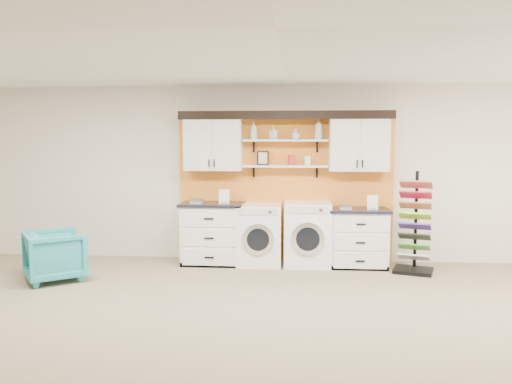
# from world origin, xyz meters

# --- Properties ---
(floor) EXTENTS (10.00, 10.00, 0.00)m
(floor) POSITION_xyz_m (0.00, 0.00, 0.00)
(floor) COLOR #837558
(floor) RESTS_ON ground
(ceiling) EXTENTS (10.00, 10.00, 0.00)m
(ceiling) POSITION_xyz_m (0.00, 0.00, 2.80)
(ceiling) COLOR white
(ceiling) RESTS_ON wall_back
(wall_back) EXTENTS (10.00, 0.00, 10.00)m
(wall_back) POSITION_xyz_m (0.00, 4.00, 1.40)
(wall_back) COLOR beige
(wall_back) RESTS_ON floor
(accent_panel) EXTENTS (3.40, 0.07, 2.40)m
(accent_panel) POSITION_xyz_m (0.00, 3.96, 1.20)
(accent_panel) COLOR orange
(accent_panel) RESTS_ON wall_back
(upper_cabinet_left) EXTENTS (0.90, 0.35, 0.84)m
(upper_cabinet_left) POSITION_xyz_m (-1.13, 3.79, 1.88)
(upper_cabinet_left) COLOR white
(upper_cabinet_left) RESTS_ON wall_back
(upper_cabinet_right) EXTENTS (0.90, 0.35, 0.84)m
(upper_cabinet_right) POSITION_xyz_m (1.13, 3.79, 1.88)
(upper_cabinet_right) COLOR white
(upper_cabinet_right) RESTS_ON wall_back
(shelf_lower) EXTENTS (1.32, 0.28, 0.03)m
(shelf_lower) POSITION_xyz_m (0.00, 3.80, 1.53)
(shelf_lower) COLOR white
(shelf_lower) RESTS_ON wall_back
(shelf_upper) EXTENTS (1.32, 0.28, 0.03)m
(shelf_upper) POSITION_xyz_m (0.00, 3.80, 1.93)
(shelf_upper) COLOR white
(shelf_upper) RESTS_ON wall_back
(crown_molding) EXTENTS (3.30, 0.41, 0.13)m
(crown_molding) POSITION_xyz_m (0.00, 3.81, 2.33)
(crown_molding) COLOR black
(crown_molding) RESTS_ON wall_back
(picture_frame) EXTENTS (0.18, 0.02, 0.22)m
(picture_frame) POSITION_xyz_m (-0.35, 3.85, 1.66)
(picture_frame) COLOR black
(picture_frame) RESTS_ON shelf_lower
(canister_red) EXTENTS (0.11, 0.11, 0.16)m
(canister_red) POSITION_xyz_m (0.10, 3.80, 1.62)
(canister_red) COLOR red
(canister_red) RESTS_ON shelf_lower
(canister_cream) EXTENTS (0.10, 0.10, 0.14)m
(canister_cream) POSITION_xyz_m (0.35, 3.80, 1.61)
(canister_cream) COLOR silver
(canister_cream) RESTS_ON shelf_lower
(base_cabinet_left) EXTENTS (0.98, 0.66, 0.96)m
(base_cabinet_left) POSITION_xyz_m (-1.13, 3.64, 0.48)
(base_cabinet_left) COLOR white
(base_cabinet_left) RESTS_ON floor
(base_cabinet_right) EXTENTS (0.91, 0.66, 0.90)m
(base_cabinet_right) POSITION_xyz_m (1.13, 3.64, 0.45)
(base_cabinet_right) COLOR white
(base_cabinet_right) RESTS_ON floor
(washer) EXTENTS (0.68, 0.71, 0.95)m
(washer) POSITION_xyz_m (-0.39, 3.64, 0.47)
(washer) COLOR white
(washer) RESTS_ON floor
(dryer) EXTENTS (0.71, 0.71, 0.99)m
(dryer) POSITION_xyz_m (0.35, 3.64, 0.49)
(dryer) COLOR white
(dryer) RESTS_ON floor
(sample_rack) EXTENTS (0.65, 0.60, 1.48)m
(sample_rack) POSITION_xyz_m (1.91, 3.35, 0.49)
(sample_rack) COLOR black
(sample_rack) RESTS_ON floor
(armchair) EXTENTS (1.04, 1.04, 0.69)m
(armchair) POSITION_xyz_m (-3.14, 2.52, 0.34)
(armchair) COLOR teal
(armchair) RESTS_ON floor
(soap_bottle_a) EXTENTS (0.15, 0.15, 0.28)m
(soap_bottle_a) POSITION_xyz_m (-0.49, 3.80, 2.08)
(soap_bottle_a) COLOR silver
(soap_bottle_a) RESTS_ON shelf_upper
(soap_bottle_b) EXTENTS (0.13, 0.13, 0.21)m
(soap_bottle_b) POSITION_xyz_m (-0.18, 3.80, 2.05)
(soap_bottle_b) COLOR silver
(soap_bottle_b) RESTS_ON shelf_upper
(soap_bottle_c) EXTENTS (0.17, 0.17, 0.16)m
(soap_bottle_c) POSITION_xyz_m (0.16, 3.80, 2.03)
(soap_bottle_c) COLOR silver
(soap_bottle_c) RESTS_ON shelf_upper
(soap_bottle_d) EXTENTS (0.18, 0.18, 0.33)m
(soap_bottle_d) POSITION_xyz_m (0.51, 3.80, 2.11)
(soap_bottle_d) COLOR silver
(soap_bottle_d) RESTS_ON shelf_upper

